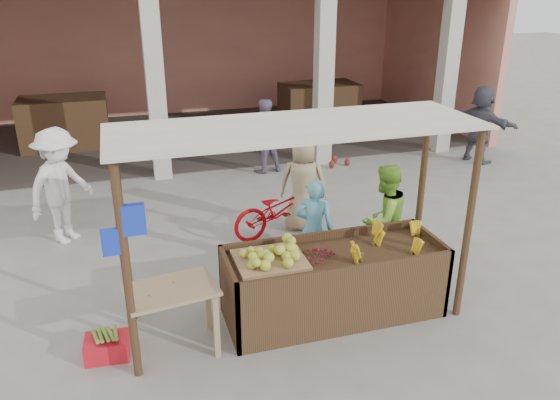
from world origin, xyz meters
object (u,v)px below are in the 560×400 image
object	(u,v)px
motorcycle	(280,208)
vendor_green	(384,216)
side_table	(171,299)
vendor_blue	(314,225)
red_crate	(107,347)
fruit_stall	(334,285)

from	to	relation	value
motorcycle	vendor_green	bearing A→B (deg)	-160.08
side_table	vendor_blue	xyz separation A→B (m)	(2.02, 1.08, 0.12)
vendor_blue	side_table	bearing A→B (deg)	52.88
side_table	motorcycle	xyz separation A→B (m)	(1.97, 2.47, -0.19)
vendor_blue	vendor_green	distance (m)	0.97
red_crate	motorcycle	distance (m)	3.62
vendor_blue	vendor_green	world-z (taller)	vendor_green
fruit_stall	vendor_blue	distance (m)	1.02
red_crate	vendor_blue	distance (m)	2.99
side_table	vendor_green	xyz separation A→B (m)	(2.98, 0.94, 0.19)
red_crate	motorcycle	bearing A→B (deg)	46.87
side_table	motorcycle	distance (m)	3.17
fruit_stall	vendor_green	xyz separation A→B (m)	(1.05, 0.81, 0.42)
red_crate	vendor_green	world-z (taller)	vendor_green
fruit_stall	motorcycle	world-z (taller)	motorcycle
side_table	red_crate	world-z (taller)	side_table
side_table	vendor_blue	distance (m)	2.30
motorcycle	vendor_blue	bearing A→B (deg)	168.76
fruit_stall	motorcycle	size ratio (longest dim) A/B	1.52
side_table	vendor_blue	size ratio (longest dim) A/B	0.69
side_table	vendor_green	world-z (taller)	vendor_green
red_crate	side_table	bearing A→B (deg)	-0.36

